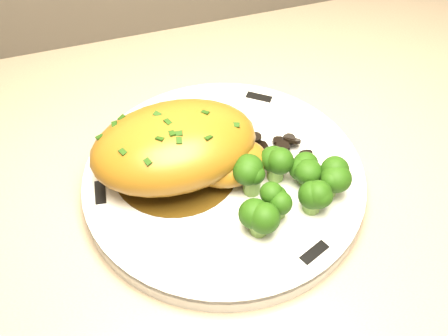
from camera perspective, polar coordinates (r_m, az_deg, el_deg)
name	(u,v)px	position (r m, az deg, el deg)	size (l,w,h in m)	color
plate	(224,181)	(0.55, 0.00, -1.32)	(0.27, 0.27, 0.02)	silver
rim_accent_0	(259,97)	(0.62, 3.57, 7.17)	(0.03, 0.01, 0.00)	black
rim_accent_1	(100,193)	(0.54, -12.45, -2.46)	(0.03, 0.01, 0.00)	black
rim_accent_2	(314,253)	(0.49, 9.16, -8.49)	(0.03, 0.01, 0.00)	black
gravy_pool	(176,168)	(0.55, -4.88, 0.02)	(0.12, 0.12, 0.00)	#3A270A
chicken_breast	(181,148)	(0.53, -4.43, 2.05)	(0.17, 0.11, 0.06)	#936119
mushroom_pile	(263,147)	(0.56, 3.98, 2.16)	(0.08, 0.06, 0.02)	black
broccoli_florets	(289,185)	(0.51, 6.60, -1.74)	(0.10, 0.08, 0.04)	olive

